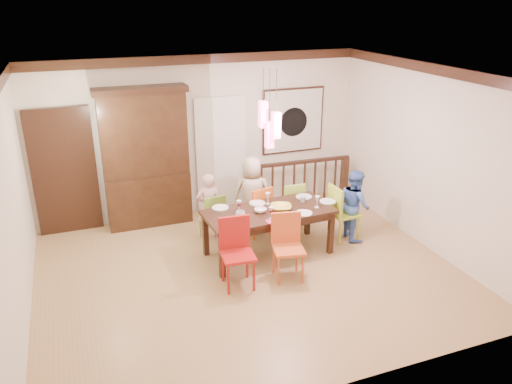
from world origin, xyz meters
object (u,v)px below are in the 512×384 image
object	(u,v)px
chair_end_right	(345,209)
china_hutch	(146,158)
person_end_right	(355,205)
person_far_mid	(252,194)
dining_table	(269,216)
person_far_left	(209,207)
balustrade	(299,184)
chair_far_left	(212,213)

from	to	relation	value
chair_end_right	china_hutch	xyz separation A→B (m)	(-2.93, 1.80, 0.68)
person_end_right	person_far_mid	bearing A→B (deg)	65.75
dining_table	person_end_right	world-z (taller)	person_end_right
china_hutch	person_far_left	xyz separation A→B (m)	(0.83, -0.98, -0.65)
balustrade	person_end_right	distance (m)	1.50
china_hutch	person_far_mid	xyz separation A→B (m)	(1.61, -0.95, -0.56)
chair_end_right	person_end_right	world-z (taller)	person_end_right
chair_far_left	person_end_right	distance (m)	2.39
person_far_left	person_far_mid	world-z (taller)	person_far_mid
china_hutch	person_far_mid	bearing A→B (deg)	-30.42
chair_far_left	person_far_mid	bearing A→B (deg)	178.98
person_far_mid	person_end_right	distance (m)	1.73
balustrade	chair_end_right	bearing A→B (deg)	-82.00
person_end_right	chair_end_right	bearing A→B (deg)	92.88
dining_table	person_far_left	distance (m)	1.13
chair_far_left	person_far_left	size ratio (longest dim) A/B	0.72
chair_far_left	person_far_mid	world-z (taller)	person_far_mid
china_hutch	balustrade	world-z (taller)	china_hutch
chair_end_right	person_far_left	distance (m)	2.26
chair_far_left	balustrade	bearing A→B (deg)	-167.77
chair_end_right	china_hutch	bearing A→B (deg)	57.26
chair_end_right	balustrade	world-z (taller)	balustrade
person_far_left	person_far_mid	distance (m)	0.79
chair_end_right	china_hutch	distance (m)	3.51
chair_far_left	dining_table	bearing A→B (deg)	122.94
chair_far_left	person_end_right	bearing A→B (deg)	153.64
dining_table	person_far_mid	bearing A→B (deg)	82.90
person_far_left	dining_table	bearing A→B (deg)	130.36
chair_end_right	person_far_left	xyz separation A→B (m)	(-2.10, 0.82, 0.03)
person_far_left	person_far_mid	bearing A→B (deg)	-176.95
dining_table	china_hutch	world-z (taller)	china_hutch
chair_end_right	balustrade	size ratio (longest dim) A/B	0.47
dining_table	person_far_left	bearing A→B (deg)	126.75
dining_table	person_far_mid	distance (m)	0.90
chair_far_left	china_hutch	distance (m)	1.54
person_far_left	person_far_mid	xyz separation A→B (m)	(0.78, 0.04, 0.09)
chair_far_left	chair_end_right	bearing A→B (deg)	152.33
chair_far_left	person_far_mid	xyz separation A→B (m)	(0.75, 0.08, 0.20)
dining_table	person_far_left	size ratio (longest dim) A/B	1.76
balustrade	person_end_right	bearing A→B (deg)	-75.18
chair_end_right	balustrade	bearing A→B (deg)	4.53
person_far_left	balustrade	bearing A→B (deg)	-161.55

